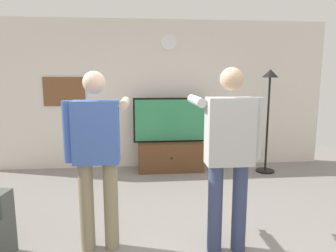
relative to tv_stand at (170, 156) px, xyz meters
name	(u,v)px	position (x,y,z in m)	size (l,w,h in m)	color
ground_plane	(172,252)	(-0.25, -2.60, -0.26)	(8.40, 8.40, 0.00)	gray
back_wall	(155,95)	(-0.25, 0.35, 1.09)	(6.40, 0.10, 2.70)	silver
tv_stand	(170,156)	(0.00, 0.00, 0.00)	(1.16, 0.48, 0.52)	brown
television	(170,120)	(0.00, 0.05, 0.66)	(1.31, 0.07, 0.80)	black
wall_clock	(169,42)	(0.00, 0.29, 2.04)	(0.28, 0.28, 0.03)	white
framed_picture	(64,91)	(-1.88, 0.30, 1.17)	(0.73, 0.04, 0.51)	brown
floor_lamp	(269,99)	(1.69, -0.25, 1.04)	(0.32, 0.32, 1.81)	black
person_standing_nearer_lamp	(97,151)	(-0.95, -2.45, 0.74)	(0.61, 0.78, 1.74)	gray
person_standing_nearer_couch	(229,150)	(0.28, -2.60, 0.76)	(0.61, 0.78, 1.78)	#384266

